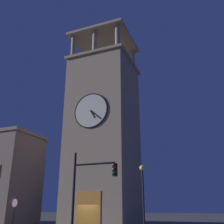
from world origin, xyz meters
TOP-DOWN VIEW (x-y plane):
  - clocktower at (-0.02, -4.49)m, footprint 8.95×8.98m
  - traffic_signal_mid at (-7.07, 13.71)m, footprint 2.91×0.41m
  - street_lamp at (-8.89, 7.80)m, footprint 0.44×0.44m
  - no_horn_sign at (1.51, 10.05)m, footprint 0.78×0.14m

SIDE VIEW (x-z plane):
  - no_horn_sign at x=1.51m, z-range 0.84..3.80m
  - traffic_signal_mid at x=-7.07m, z-range 0.71..6.20m
  - street_lamp at x=-8.89m, z-range 1.04..6.42m
  - clocktower at x=-0.02m, z-range -3.26..27.18m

